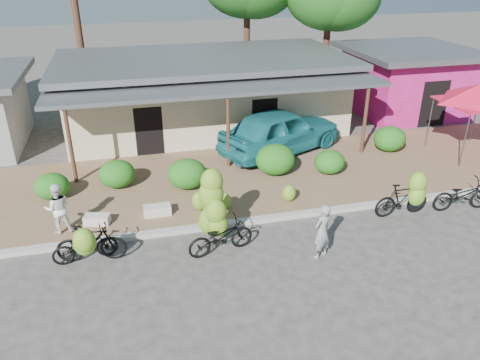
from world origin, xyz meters
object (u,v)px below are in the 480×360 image
(sack_near, at_px, (157,210))
(teal_van, at_px, (281,131))
(bike_far_right, at_px, (462,195))
(vendor, at_px, (322,232))
(bystander, at_px, (58,208))
(red_canopy, at_px, (478,93))
(sack_far, at_px, (97,219))
(bike_center, at_px, (216,219))
(bike_right, at_px, (405,197))
(bike_left, at_px, (90,243))
(bike_far_left, at_px, (85,245))

(sack_near, bearing_deg, teal_van, 36.33)
(bike_far_right, relative_size, vendor, 1.27)
(vendor, height_order, bystander, bystander)
(red_canopy, height_order, bike_far_right, red_canopy)
(sack_far, bearing_deg, red_canopy, 8.00)
(bike_center, xyz_separation_m, bike_far_right, (8.09, 0.19, -0.39))
(bike_center, bearing_deg, bike_right, -99.04)
(bike_right, bearing_deg, bike_far_right, -91.23)
(vendor, bearing_deg, bike_center, -50.49)
(bike_far_right, distance_m, vendor, 5.61)
(sack_near, bearing_deg, red_canopy, 8.68)
(red_canopy, height_order, bike_left, red_canopy)
(bike_far_left, height_order, bystander, bystander)
(bike_far_left, xyz_separation_m, bike_left, (0.15, -0.05, 0.09))
(red_canopy, xyz_separation_m, bike_center, (-11.20, -4.00, -1.70))
(bystander, height_order, teal_van, teal_van)
(bike_far_right, height_order, teal_van, teal_van)
(bike_center, relative_size, vendor, 1.45)
(teal_van, bearing_deg, bike_center, 122.95)
(bike_center, xyz_separation_m, teal_van, (3.91, 6.03, 0.13))
(bike_far_left, xyz_separation_m, teal_van, (7.44, 5.86, 0.50))
(red_canopy, bearing_deg, bystander, -171.79)
(bike_far_left, distance_m, bike_left, 0.18)
(bike_far_left, distance_m, bystander, 1.81)
(bike_far_right, distance_m, teal_van, 7.20)
(bike_left, relative_size, teal_van, 0.36)
(red_canopy, bearing_deg, sack_far, -172.00)
(bike_right, bearing_deg, teal_van, 18.83)
(vendor, relative_size, bystander, 1.04)
(bike_far_right, height_order, vendor, vendor)
(bike_left, xyz_separation_m, sack_far, (0.09, 1.85, -0.36))
(bike_left, height_order, vendor, vendor)
(sack_near, xyz_separation_m, sack_far, (-1.82, -0.10, -0.01))
(bike_far_left, distance_m, vendor, 6.32)
(teal_van, bearing_deg, bike_far_left, 104.15)
(bike_far_left, bearing_deg, sack_far, -15.58)
(sack_far, distance_m, teal_van, 8.30)
(bike_far_right, bearing_deg, sack_near, 84.05)
(bike_center, relative_size, bike_right, 1.25)
(sack_near, relative_size, teal_van, 0.16)
(bike_left, bearing_deg, sack_far, 4.61)
(red_canopy, height_order, bystander, red_canopy)
(bike_far_right, bearing_deg, bike_center, 96.49)
(bystander, bearing_deg, sack_near, -177.53)
(bike_left, distance_m, sack_far, 1.89)
(bike_center, bearing_deg, sack_far, 48.25)
(bystander, bearing_deg, bike_far_right, 169.12)
(teal_van, bearing_deg, bike_left, 104.97)
(vendor, bearing_deg, bystander, -49.87)
(sack_near, relative_size, vendor, 0.53)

